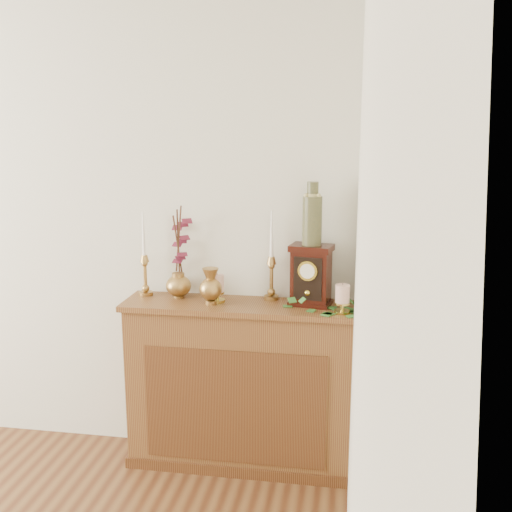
% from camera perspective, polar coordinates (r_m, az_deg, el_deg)
% --- Properties ---
extents(console_shelf, '(1.24, 0.34, 0.93)m').
position_cam_1_polar(console_shelf, '(3.35, -1.56, -12.62)').
color(console_shelf, brown).
rests_on(console_shelf, ground).
extents(candlestick_left, '(0.08, 0.08, 0.46)m').
position_cam_1_polar(candlestick_left, '(3.34, -10.54, -1.17)').
color(candlestick_left, tan).
rests_on(candlestick_left, console_shelf).
extents(candlestick_center, '(0.08, 0.08, 0.48)m').
position_cam_1_polar(candlestick_center, '(3.20, 1.48, -1.43)').
color(candlestick_center, tan).
rests_on(candlestick_center, console_shelf).
extents(bud_vase, '(0.12, 0.12, 0.19)m').
position_cam_1_polar(bud_vase, '(3.14, -4.34, -2.92)').
color(bud_vase, tan).
rests_on(bud_vase, console_shelf).
extents(ginger_jar, '(0.21, 0.22, 0.51)m').
position_cam_1_polar(ginger_jar, '(3.28, -7.17, 0.10)').
color(ginger_jar, tan).
rests_on(ginger_jar, console_shelf).
extents(pillar_candle_left, '(0.08, 0.08, 0.16)m').
position_cam_1_polar(pillar_candle_left, '(3.18, -3.72, -2.96)').
color(pillar_candle_left, '#B39D3E').
rests_on(pillar_candle_left, console_shelf).
extents(pillar_candle_right, '(0.08, 0.08, 0.16)m').
position_cam_1_polar(pillar_candle_right, '(3.02, 8.23, -3.92)').
color(pillar_candle_right, '#B39D3E').
rests_on(pillar_candle_right, console_shelf).
extents(ivy_garland, '(0.43, 0.17, 0.08)m').
position_cam_1_polar(ivy_garland, '(3.07, 6.14, -4.95)').
color(ivy_garland, '#34722B').
rests_on(ivy_garland, console_shelf).
extents(mantel_clock, '(0.24, 0.19, 0.32)m').
position_cam_1_polar(mantel_clock, '(3.12, 5.25, -1.88)').
color(mantel_clock, black).
rests_on(mantel_clock, console_shelf).
extents(ceramic_vase, '(0.10, 0.10, 0.32)m').
position_cam_1_polar(ceramic_vase, '(3.06, 5.38, 3.72)').
color(ceramic_vase, '#193328').
rests_on(ceramic_vase, mantel_clock).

